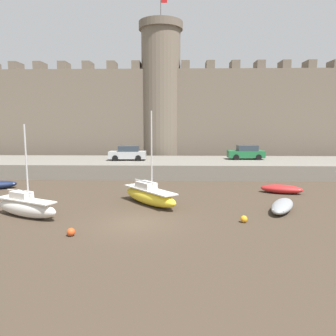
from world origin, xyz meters
name	(u,v)px	position (x,y,z in m)	size (l,w,h in m)	color
ground_plane	(136,224)	(0.00, 0.00, 0.00)	(160.00, 160.00, 0.00)	#423528
quay_road	(157,167)	(0.00, 18.96, 0.75)	(69.80, 10.00, 1.50)	slate
castle	(161,107)	(0.00, 28.10, 7.87)	(63.70, 5.90, 22.01)	#706354
sailboat_foreground_left	(26,206)	(-6.83, 1.19, 0.64)	(4.81, 3.06, 5.57)	silver
rowboat_foreground_right	(282,189)	(10.75, 8.45, 0.36)	(3.51, 2.26, 0.69)	red
rowboat_midflat_right	(282,206)	(9.10, 3.01, 0.35)	(2.83, 4.08, 0.66)	gray
sailboat_foreground_centre	(149,195)	(0.36, 4.48, 0.64)	(4.63, 5.15, 6.45)	yellow
mooring_buoy_near_channel	(71,232)	(-3.02, -2.13, 0.21)	(0.42, 0.42, 0.42)	#E04C1E
mooring_buoy_mid_mud	(244,219)	(6.12, 0.41, 0.20)	(0.40, 0.40, 0.40)	orange
car_quay_centre_west	(246,153)	(10.22, 20.02, 2.28)	(4.15, 1.97, 1.62)	#1E6638
car_quay_east	(128,153)	(-3.27, 18.66, 2.28)	(4.15, 1.97, 1.62)	#B2B5B7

